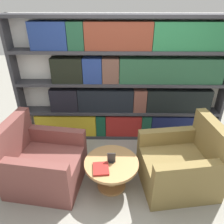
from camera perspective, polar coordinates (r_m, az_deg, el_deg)
The scene contains 7 objects.
ground_plane at distance 3.07m, azimuth 2.45°, elevation -21.92°, with size 14.00×14.00×0.00m, color gray.
bookshelf at distance 3.65m, azimuth 3.44°, elevation 7.33°, with size 3.47×0.30×2.09m.
armchair_left at distance 3.19m, azimuth -17.70°, elevation -12.85°, with size 1.05×0.94×0.95m.
armchair_right at distance 3.17m, azimuth 17.60°, elevation -13.19°, with size 1.05×0.95×0.95m.
coffee_table at distance 3.00m, azimuth -0.15°, elevation -14.64°, with size 0.71×0.71×0.43m.
table_sign at distance 2.88m, azimuth -0.15°, elevation -12.03°, with size 0.11×0.06×0.15m.
stray_book at distance 2.81m, azimuth -2.92°, elevation -14.57°, with size 0.22×0.25×0.03m.
Camera 1 is at (-0.09, -1.91, 2.40)m, focal length 35.00 mm.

